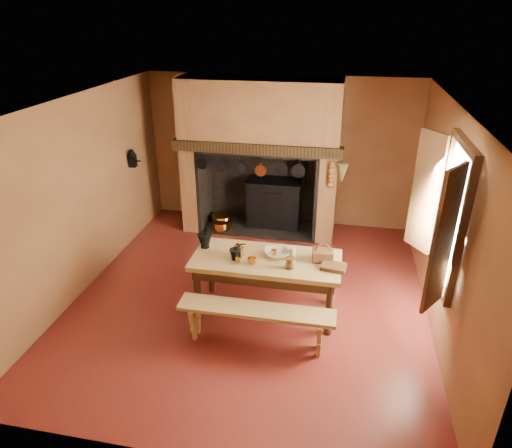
{
  "coord_description": "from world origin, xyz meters",
  "views": [
    {
      "loc": [
        1.16,
        -5.52,
        3.87
      ],
      "look_at": [
        0.02,
        0.3,
        1.04
      ],
      "focal_mm": 32.0,
      "sensor_mm": 36.0,
      "label": 1
    }
  ],
  "objects_px": {
    "work_table": "(266,267)",
    "mixing_bowl": "(277,253)",
    "iron_range": "(275,202)",
    "coffee_grinder": "(238,251)",
    "bench_front": "(256,318)",
    "wicker_basket": "(323,255)"
  },
  "relations": [
    {
      "from": "bench_front",
      "to": "wicker_basket",
      "type": "height_order",
      "value": "wicker_basket"
    },
    {
      "from": "wicker_basket",
      "to": "iron_range",
      "type": "bearing_deg",
      "value": 103.84
    },
    {
      "from": "work_table",
      "to": "mixing_bowl",
      "type": "relative_size",
      "value": 6.04
    },
    {
      "from": "bench_front",
      "to": "wicker_basket",
      "type": "relative_size",
      "value": 6.75
    },
    {
      "from": "iron_range",
      "to": "coffee_grinder",
      "type": "distance_m",
      "value": 2.83
    },
    {
      "from": "work_table",
      "to": "coffee_grinder",
      "type": "distance_m",
      "value": 0.44
    },
    {
      "from": "iron_range",
      "to": "coffee_grinder",
      "type": "relative_size",
      "value": 7.93
    },
    {
      "from": "wicker_basket",
      "to": "coffee_grinder",
      "type": "bearing_deg",
      "value": 177.62
    },
    {
      "from": "bench_front",
      "to": "mixing_bowl",
      "type": "xyz_separation_m",
      "value": [
        0.13,
        0.8,
        0.49
      ]
    },
    {
      "from": "iron_range",
      "to": "work_table",
      "type": "bearing_deg",
      "value": -83.35
    },
    {
      "from": "bench_front",
      "to": "coffee_grinder",
      "type": "bearing_deg",
      "value": 119.12
    },
    {
      "from": "coffee_grinder",
      "to": "wicker_basket",
      "type": "height_order",
      "value": "wicker_basket"
    },
    {
      "from": "work_table",
      "to": "bench_front",
      "type": "bearing_deg",
      "value": -90.0
    },
    {
      "from": "bench_front",
      "to": "mixing_bowl",
      "type": "height_order",
      "value": "mixing_bowl"
    },
    {
      "from": "work_table",
      "to": "coffee_grinder",
      "type": "relative_size",
      "value": 9.77
    },
    {
      "from": "iron_range",
      "to": "mixing_bowl",
      "type": "bearing_deg",
      "value": -80.5
    },
    {
      "from": "bench_front",
      "to": "mixing_bowl",
      "type": "bearing_deg",
      "value": 80.99
    },
    {
      "from": "coffee_grinder",
      "to": "work_table",
      "type": "bearing_deg",
      "value": 10.55
    },
    {
      "from": "bench_front",
      "to": "wicker_basket",
      "type": "bearing_deg",
      "value": 47.04
    },
    {
      "from": "mixing_bowl",
      "to": "bench_front",
      "type": "bearing_deg",
      "value": -99.01
    },
    {
      "from": "bench_front",
      "to": "mixing_bowl",
      "type": "distance_m",
      "value": 0.94
    },
    {
      "from": "iron_range",
      "to": "wicker_basket",
      "type": "height_order",
      "value": "iron_range"
    }
  ]
}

